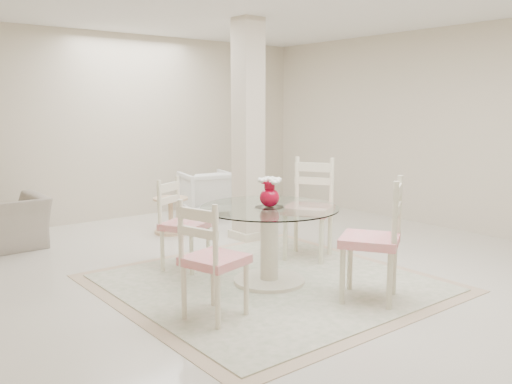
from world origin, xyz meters
TOP-DOWN VIEW (x-y plane):
  - ground at (0.00, 0.00)m, footprint 7.00×7.00m
  - room_shell at (0.00, 0.00)m, footprint 6.02×7.02m
  - column at (0.50, 1.30)m, footprint 0.30×0.30m
  - area_rug at (-0.44, -0.24)m, footprint 2.83×2.83m
  - dining_table at (-0.44, -0.24)m, footprint 1.28×1.28m
  - red_vase at (-0.44, -0.24)m, footprint 0.21×0.20m
  - dining_chair_east at (0.50, 0.18)m, footprint 0.66×0.66m
  - dining_chair_north at (-0.85, 0.69)m, footprint 0.56×0.56m
  - dining_chair_west at (-1.37, -0.64)m, footprint 0.52×0.52m
  - dining_chair_south at (-0.01, -1.17)m, footprint 0.65×0.65m
  - recliner_taupe at (-2.09, 2.65)m, footprint 0.96×0.84m
  - armchair_white at (0.91, 2.89)m, footprint 0.87×0.89m
  - side_table at (-0.13, 2.15)m, footprint 0.45×0.45m

SIDE VIEW (x-z plane):
  - ground at x=0.00m, z-range 0.00..0.00m
  - area_rug at x=-0.44m, z-range 0.00..0.02m
  - side_table at x=-0.13m, z-range -0.02..0.45m
  - recliner_taupe at x=-2.09m, z-range 0.00..0.62m
  - armchair_white at x=0.91m, z-range 0.00..0.68m
  - dining_table at x=-0.44m, z-range 0.01..0.74m
  - dining_chair_north at x=-0.85m, z-range 0.03..1.06m
  - dining_chair_west at x=-1.37m, z-range 0.03..1.08m
  - dining_chair_south at x=-0.01m, z-range 0.03..1.21m
  - dining_chair_east at x=0.50m, z-range 0.03..1.24m
  - red_vase at x=-0.44m, z-range 0.74..1.02m
  - column at x=0.50m, z-range 0.00..2.70m
  - room_shell at x=0.00m, z-range 0.50..3.21m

